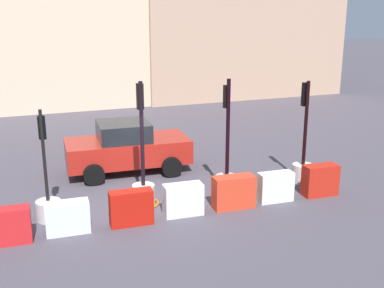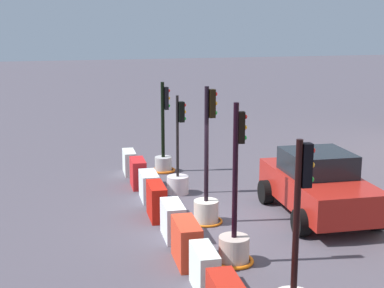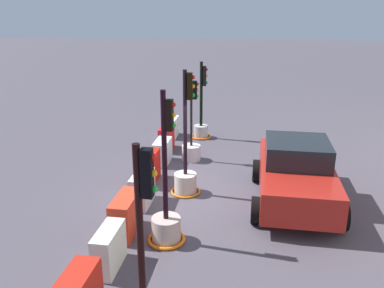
{
  "view_description": "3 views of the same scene",
  "coord_description": "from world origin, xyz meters",
  "px_view_note": "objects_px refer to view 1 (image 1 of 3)",
  "views": [
    {
      "loc": [
        -3.13,
        -12.06,
        5.22
      ],
      "look_at": [
        1.57,
        0.3,
        1.48
      ],
      "focal_mm": 44.72,
      "sensor_mm": 36.0,
      "label": 1
    },
    {
      "loc": [
        12.85,
        -3.96,
        4.97
      ],
      "look_at": [
        -1.92,
        0.06,
        1.6
      ],
      "focal_mm": 52.81,
      "sensor_mm": 36.0,
      "label": 2
    },
    {
      "loc": [
        9.93,
        1.13,
        4.86
      ],
      "look_at": [
        -0.63,
        0.03,
        1.23
      ],
      "focal_mm": 36.87,
      "sensor_mm": 36.0,
      "label": 3
    }
  ],
  "objects_px": {
    "traffic_light_3": "(227,177)",
    "construction_barrier_5": "(234,192)",
    "construction_barrier_1": "(9,226)",
    "traffic_light_1": "(48,201)",
    "construction_barrier_3": "(131,208)",
    "construction_barrier_4": "(183,200)",
    "traffic_light_4": "(303,163)",
    "traffic_light_2": "(143,184)",
    "construction_barrier_6": "(275,187)",
    "car_red_compact": "(127,147)",
    "construction_barrier_2": "(68,217)",
    "construction_barrier_7": "(320,180)"
  },
  "relations": [
    {
      "from": "traffic_light_4",
      "to": "construction_barrier_4",
      "type": "xyz_separation_m",
      "value": [
        -4.32,
        -1.02,
        -0.2
      ]
    },
    {
      "from": "construction_barrier_3",
      "to": "construction_barrier_4",
      "type": "relative_size",
      "value": 1.05
    },
    {
      "from": "construction_barrier_4",
      "to": "construction_barrier_1",
      "type": "bearing_deg",
      "value": -179.03
    },
    {
      "from": "traffic_light_2",
      "to": "construction_barrier_1",
      "type": "height_order",
      "value": "traffic_light_2"
    },
    {
      "from": "construction_barrier_5",
      "to": "traffic_light_4",
      "type": "bearing_deg",
      "value": 20.26
    },
    {
      "from": "traffic_light_1",
      "to": "traffic_light_2",
      "type": "height_order",
      "value": "traffic_light_2"
    },
    {
      "from": "traffic_light_1",
      "to": "construction_barrier_3",
      "type": "distance_m",
      "value": 2.18
    },
    {
      "from": "traffic_light_3",
      "to": "construction_barrier_4",
      "type": "distance_m",
      "value": 1.91
    },
    {
      "from": "car_red_compact",
      "to": "construction_barrier_4",
      "type": "bearing_deg",
      "value": -82.2
    },
    {
      "from": "traffic_light_2",
      "to": "car_red_compact",
      "type": "relative_size",
      "value": 0.84
    },
    {
      "from": "car_red_compact",
      "to": "construction_barrier_3",
      "type": "bearing_deg",
      "value": -102.03
    },
    {
      "from": "traffic_light_1",
      "to": "traffic_light_3",
      "type": "distance_m",
      "value": 5.0
    },
    {
      "from": "traffic_light_1",
      "to": "construction_barrier_4",
      "type": "height_order",
      "value": "traffic_light_1"
    },
    {
      "from": "construction_barrier_4",
      "to": "construction_barrier_5",
      "type": "distance_m",
      "value": 1.44
    },
    {
      "from": "traffic_light_4",
      "to": "construction_barrier_6",
      "type": "relative_size",
      "value": 3.15
    },
    {
      "from": "traffic_light_1",
      "to": "construction_barrier_3",
      "type": "xyz_separation_m",
      "value": [
        1.92,
        -1.03,
        -0.06
      ]
    },
    {
      "from": "traffic_light_1",
      "to": "construction_barrier_1",
      "type": "relative_size",
      "value": 2.93
    },
    {
      "from": "traffic_light_3",
      "to": "car_red_compact",
      "type": "distance_m",
      "value": 3.78
    },
    {
      "from": "construction_barrier_1",
      "to": "construction_barrier_6",
      "type": "xyz_separation_m",
      "value": [
        7.0,
        0.03,
        -0.01
      ]
    },
    {
      "from": "traffic_light_4",
      "to": "car_red_compact",
      "type": "xyz_separation_m",
      "value": [
        -4.86,
        2.95,
        0.2
      ]
    },
    {
      "from": "traffic_light_2",
      "to": "construction_barrier_7",
      "type": "distance_m",
      "value": 5.09
    },
    {
      "from": "construction_barrier_1",
      "to": "traffic_light_3",
      "type": "bearing_deg",
      "value": 9.46
    },
    {
      "from": "construction_barrier_4",
      "to": "construction_barrier_3",
      "type": "bearing_deg",
      "value": -176.29
    },
    {
      "from": "construction_barrier_4",
      "to": "car_red_compact",
      "type": "bearing_deg",
      "value": 97.8
    },
    {
      "from": "traffic_light_3",
      "to": "traffic_light_4",
      "type": "height_order",
      "value": "traffic_light_3"
    },
    {
      "from": "construction_barrier_1",
      "to": "traffic_light_1",
      "type": "bearing_deg",
      "value": 47.09
    },
    {
      "from": "traffic_light_3",
      "to": "construction_barrier_3",
      "type": "xyz_separation_m",
      "value": [
        -3.08,
        -1.01,
        -0.08
      ]
    },
    {
      "from": "traffic_light_3",
      "to": "construction_barrier_7",
      "type": "relative_size",
      "value": 3.28
    },
    {
      "from": "traffic_light_4",
      "to": "traffic_light_2",
      "type": "bearing_deg",
      "value": 179.63
    },
    {
      "from": "construction_barrier_4",
      "to": "construction_barrier_6",
      "type": "xyz_separation_m",
      "value": [
        2.73,
        -0.04,
        -0.0
      ]
    },
    {
      "from": "traffic_light_2",
      "to": "construction_barrier_3",
      "type": "bearing_deg",
      "value": -118.65
    },
    {
      "from": "traffic_light_2",
      "to": "car_red_compact",
      "type": "distance_m",
      "value": 2.94
    },
    {
      "from": "construction_barrier_3",
      "to": "construction_barrier_7",
      "type": "distance_m",
      "value": 5.58
    },
    {
      "from": "traffic_light_4",
      "to": "construction_barrier_2",
      "type": "distance_m",
      "value": 7.35
    },
    {
      "from": "traffic_light_2",
      "to": "construction_barrier_7",
      "type": "relative_size",
      "value": 3.32
    },
    {
      "from": "traffic_light_1",
      "to": "traffic_light_4",
      "type": "xyz_separation_m",
      "value": [
        7.64,
        0.07,
        0.11
      ]
    },
    {
      "from": "construction_barrier_3",
      "to": "traffic_light_3",
      "type": "bearing_deg",
      "value": 18.13
    },
    {
      "from": "traffic_light_3",
      "to": "construction_barrier_5",
      "type": "distance_m",
      "value": 1.0
    },
    {
      "from": "construction_barrier_6",
      "to": "construction_barrier_5",
      "type": "bearing_deg",
      "value": -179.74
    },
    {
      "from": "traffic_light_4",
      "to": "construction_barrier_5",
      "type": "distance_m",
      "value": 3.08
    },
    {
      "from": "construction_barrier_4",
      "to": "construction_barrier_6",
      "type": "height_order",
      "value": "same"
    },
    {
      "from": "traffic_light_1",
      "to": "construction_barrier_4",
      "type": "relative_size",
      "value": 2.77
    },
    {
      "from": "traffic_light_1",
      "to": "traffic_light_3",
      "type": "xyz_separation_m",
      "value": [
        5.0,
        -0.03,
        0.02
      ]
    },
    {
      "from": "traffic_light_4",
      "to": "car_red_compact",
      "type": "relative_size",
      "value": 0.78
    },
    {
      "from": "construction_barrier_2",
      "to": "construction_barrier_1",
      "type": "bearing_deg",
      "value": -176.47
    },
    {
      "from": "construction_barrier_7",
      "to": "car_red_compact",
      "type": "distance_m",
      "value": 6.24
    },
    {
      "from": "construction_barrier_1",
      "to": "construction_barrier_2",
      "type": "bearing_deg",
      "value": 3.53
    },
    {
      "from": "construction_barrier_6",
      "to": "traffic_light_3",
      "type": "bearing_deg",
      "value": 137.85
    },
    {
      "from": "traffic_light_1",
      "to": "car_red_compact",
      "type": "relative_size",
      "value": 0.71
    },
    {
      "from": "traffic_light_2",
      "to": "construction_barrier_1",
      "type": "xyz_separation_m",
      "value": [
        -3.48,
        -1.12,
        -0.18
      ]
    }
  ]
}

